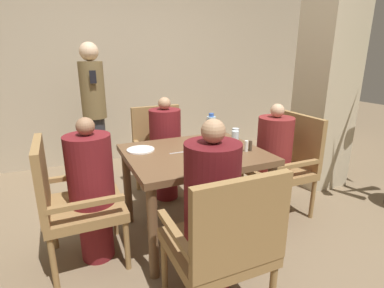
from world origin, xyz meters
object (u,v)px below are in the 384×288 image
plate_main_left (209,156)px  chair_left_side (71,199)px  glass_tall_near (235,139)px  diner_in_right_chair (273,159)px  diner_in_far_chair (166,148)px  chair_right_side (285,161)px  teacup_with_saucer (193,166)px  glass_tall_mid (235,136)px  chair_near_corner (224,241)px  standing_host (94,109)px  chair_far_side (161,148)px  water_bottle (211,131)px  diner_in_left_chair (92,189)px  diner_in_near_chair (211,214)px  plate_main_right (141,150)px

plate_main_left → chair_left_side: bearing=170.7°
glass_tall_near → diner_in_right_chair: bearing=0.9°
diner_in_far_chair → chair_right_side: (0.96, -0.72, -0.05)m
teacup_with_saucer → glass_tall_mid: size_ratio=0.89×
chair_near_corner → standing_host: standing_host is taller
chair_near_corner → chair_far_side: bearing=82.9°
water_bottle → diner_in_left_chair: bearing=-174.4°
chair_left_side → chair_near_corner: (0.74, -0.87, 0.00)m
diner_in_left_chair → plate_main_left: 0.89m
glass_tall_near → glass_tall_mid: 0.10m
diner_in_near_chair → chair_left_side: bearing=135.7°
diner_in_right_chair → glass_tall_near: size_ratio=8.11×
chair_near_corner → diner_in_near_chair: (0.00, 0.15, 0.09)m
plate_main_right → plate_main_left: bearing=-39.7°
chair_left_side → diner_in_far_chair: (0.96, 0.72, 0.05)m
diner_in_left_chair → diner_in_near_chair: size_ratio=0.93×
diner_in_near_chair → diner_in_far_chair: bearing=81.5°
chair_near_corner → plate_main_right: bearing=99.2°
standing_host → plate_main_right: (0.19, -1.38, -0.13)m
glass_tall_mid → glass_tall_near: bearing=-123.3°
plate_main_left → water_bottle: 0.33m
chair_right_side → glass_tall_near: (-0.58, -0.01, 0.29)m
chair_right_side → diner_in_near_chair: bearing=-148.4°
diner_in_far_chair → diner_in_near_chair: (-0.22, -1.44, 0.04)m
plate_main_left → chair_far_side: bearing=92.8°
chair_near_corner → glass_tall_mid: 1.18m
standing_host → water_bottle: standing_host is taller
diner_in_right_chair → plate_main_left: diner_in_right_chair is taller
diner_in_far_chair → diner_in_right_chair: (0.81, -0.72, -0.01)m
water_bottle → glass_tall_mid: size_ratio=2.11×
diner_in_near_chair → teacup_with_saucer: size_ratio=9.93×
chair_near_corner → standing_host: 2.50m
standing_host → glass_tall_mid: (1.01, -1.50, -0.07)m
diner_in_left_chair → diner_in_near_chair: 0.93m
chair_right_side → teacup_with_saucer: bearing=-162.2°
diner_in_right_chair → teacup_with_saucer: bearing=-159.7°
plate_main_right → chair_near_corner: bearing=-80.8°
chair_left_side → water_bottle: (1.16, 0.10, 0.36)m
standing_host → diner_in_right_chair: bearing=-48.5°
chair_right_side → plate_main_left: bearing=-169.7°
plate_main_left → glass_tall_near: size_ratio=1.70×
chair_right_side → glass_tall_mid: size_ratio=7.16×
diner_in_left_chair → chair_far_side: 1.19m
diner_in_right_chair → chair_left_side: bearing=-180.0°
chair_right_side → diner_in_right_chair: diner_in_right_chair is taller
chair_right_side → water_bottle: water_bottle is taller
plate_main_left → teacup_with_saucer: size_ratio=1.91×
chair_near_corner → diner_in_near_chair: size_ratio=0.81×
chair_near_corner → plate_main_right: chair_near_corner is taller
chair_far_side → glass_tall_near: 1.00m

